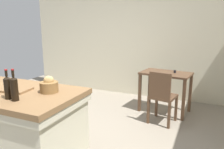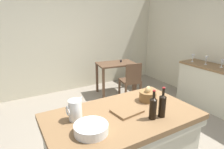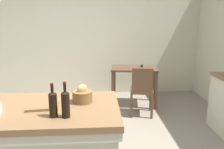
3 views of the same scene
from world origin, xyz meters
TOP-DOWN VIEW (x-y plane):
  - wall_back at (0.00, 2.60)m, footprint 5.32×0.12m
  - island_table at (-0.40, -0.58)m, footprint 1.60×0.92m
  - writing_desk at (0.94, 1.75)m, footprint 0.97×0.68m
  - wooden_chair at (0.99, 1.18)m, footprint 0.46×0.46m
  - bread_basket at (0.04, -0.46)m, footprint 0.20×0.20m
  - cutting_board at (-0.34, -0.57)m, footprint 0.32×0.27m
  - wine_bottle_dark at (-0.08, -0.83)m, footprint 0.07×0.07m
  - wine_bottle_amber at (-0.19, -0.81)m, footprint 0.07×0.07m

SIDE VIEW (x-z plane):
  - island_table at x=-0.40m, z-range 0.04..0.94m
  - wooden_chair at x=0.99m, z-range 0.04..0.95m
  - writing_desk at x=0.94m, z-range 0.23..1.06m
  - cutting_board at x=-0.34m, z-range 0.90..0.93m
  - bread_basket at x=0.04m, z-range 0.88..1.06m
  - wine_bottle_amber at x=-0.19m, z-range 0.87..1.18m
  - wine_bottle_dark at x=-0.08m, z-range 0.87..1.19m
  - wall_back at x=0.00m, z-range 0.00..2.60m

